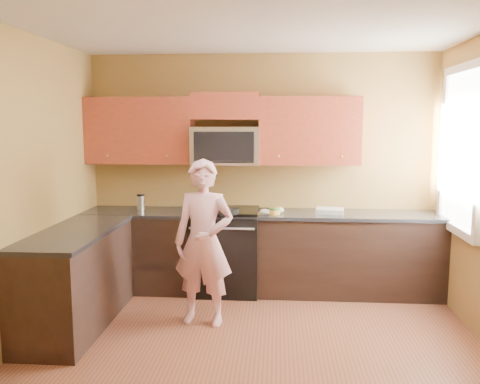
# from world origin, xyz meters

# --- Properties ---
(floor) EXTENTS (4.00, 4.00, 0.00)m
(floor) POSITION_xyz_m (0.00, 0.00, 0.00)
(floor) COLOR brown
(floor) RESTS_ON ground
(ceiling) EXTENTS (4.00, 4.00, 0.00)m
(ceiling) POSITION_xyz_m (0.00, 0.00, 2.70)
(ceiling) COLOR white
(ceiling) RESTS_ON ground
(wall_back) EXTENTS (4.00, 0.00, 4.00)m
(wall_back) POSITION_xyz_m (0.00, 2.00, 1.35)
(wall_back) COLOR olive
(wall_back) RESTS_ON ground
(wall_front) EXTENTS (4.00, 0.00, 4.00)m
(wall_front) POSITION_xyz_m (0.00, -2.00, 1.35)
(wall_front) COLOR olive
(wall_front) RESTS_ON ground
(wall_left) EXTENTS (0.00, 4.00, 4.00)m
(wall_left) POSITION_xyz_m (-2.00, 0.00, 1.35)
(wall_left) COLOR olive
(wall_left) RESTS_ON ground
(cabinet_back_run) EXTENTS (4.00, 0.60, 0.88)m
(cabinet_back_run) POSITION_xyz_m (0.00, 1.70, 0.44)
(cabinet_back_run) COLOR black
(cabinet_back_run) RESTS_ON floor
(cabinet_left_run) EXTENTS (0.60, 1.60, 0.88)m
(cabinet_left_run) POSITION_xyz_m (-1.70, 0.60, 0.44)
(cabinet_left_run) COLOR black
(cabinet_left_run) RESTS_ON floor
(countertop_back) EXTENTS (4.00, 0.62, 0.04)m
(countertop_back) POSITION_xyz_m (0.00, 1.69, 0.90)
(countertop_back) COLOR black
(countertop_back) RESTS_ON cabinet_back_run
(countertop_left) EXTENTS (0.62, 1.60, 0.04)m
(countertop_left) POSITION_xyz_m (-1.69, 0.60, 0.90)
(countertop_left) COLOR black
(countertop_left) RESTS_ON cabinet_left_run
(stove) EXTENTS (0.76, 0.65, 0.95)m
(stove) POSITION_xyz_m (-0.40, 1.68, 0.47)
(stove) COLOR black
(stove) RESTS_ON floor
(microwave) EXTENTS (0.76, 0.40, 0.42)m
(microwave) POSITION_xyz_m (-0.40, 1.80, 1.45)
(microwave) COLOR silver
(microwave) RESTS_ON wall_back
(upper_cab_left) EXTENTS (1.22, 0.33, 0.75)m
(upper_cab_left) POSITION_xyz_m (-1.39, 1.83, 1.45)
(upper_cab_left) COLOR maroon
(upper_cab_left) RESTS_ON wall_back
(upper_cab_right) EXTENTS (1.12, 0.33, 0.75)m
(upper_cab_right) POSITION_xyz_m (0.54, 1.83, 1.45)
(upper_cab_right) COLOR maroon
(upper_cab_right) RESTS_ON wall_back
(upper_cab_over_mw) EXTENTS (0.76, 0.33, 0.30)m
(upper_cab_over_mw) POSITION_xyz_m (-0.40, 1.83, 2.10)
(upper_cab_over_mw) COLOR maroon
(upper_cab_over_mw) RESTS_ON wall_back
(window) EXTENTS (0.06, 1.06, 1.66)m
(window) POSITION_xyz_m (1.98, 1.20, 1.65)
(window) COLOR white
(window) RESTS_ON wall_right
(woman) EXTENTS (0.63, 0.47, 1.58)m
(woman) POSITION_xyz_m (-0.50, 0.76, 0.79)
(woman) COLOR pink
(woman) RESTS_ON floor
(frying_pan) EXTENTS (0.25, 0.42, 0.05)m
(frying_pan) POSITION_xyz_m (-0.34, 1.42, 0.95)
(frying_pan) COLOR black
(frying_pan) RESTS_ON stove
(butter_tub) EXTENTS (0.16, 0.16, 0.09)m
(butter_tub) POSITION_xyz_m (0.16, 1.57, 0.92)
(butter_tub) COLOR #FFBE43
(butter_tub) RESTS_ON countertop_back
(toast_slice) EXTENTS (0.12, 0.12, 0.01)m
(toast_slice) POSITION_xyz_m (-0.01, 1.57, 0.93)
(toast_slice) COLOR #B27F47
(toast_slice) RESTS_ON countertop_back
(napkin_a) EXTENTS (0.13, 0.14, 0.06)m
(napkin_a) POSITION_xyz_m (0.06, 1.55, 0.95)
(napkin_a) COLOR silver
(napkin_a) RESTS_ON countertop_back
(napkin_b) EXTENTS (0.15, 0.16, 0.07)m
(napkin_b) POSITION_xyz_m (0.21, 1.66, 0.95)
(napkin_b) COLOR silver
(napkin_b) RESTS_ON countertop_back
(dish_towel) EXTENTS (0.33, 0.28, 0.05)m
(dish_towel) POSITION_xyz_m (0.77, 1.70, 0.95)
(dish_towel) COLOR white
(dish_towel) RESTS_ON countertop_back
(travel_mug) EXTENTS (0.11, 0.11, 0.18)m
(travel_mug) POSITION_xyz_m (-1.37, 1.72, 0.92)
(travel_mug) COLOR silver
(travel_mug) RESTS_ON countertop_back
(glass_a) EXTENTS (0.09, 0.09, 0.12)m
(glass_a) POSITION_xyz_m (-1.37, 1.75, 0.98)
(glass_a) COLOR silver
(glass_a) RESTS_ON countertop_back
(glass_c) EXTENTS (0.08, 0.08, 0.12)m
(glass_c) POSITION_xyz_m (-0.74, 1.80, 0.98)
(glass_c) COLOR silver
(glass_c) RESTS_ON countertop_back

